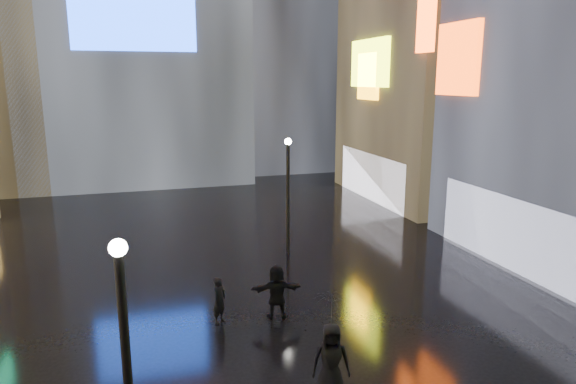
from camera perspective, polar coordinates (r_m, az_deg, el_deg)
name	(u,v)px	position (r m, az deg, el deg)	size (l,w,h in m)	color
ground	(232,271)	(21.40, -6.29, -8.69)	(140.00, 140.00, 0.00)	black
lamp_near	(127,367)	(9.53, -17.47, -18.02)	(0.30, 0.30, 5.20)	black
lamp_far	(288,189)	(22.56, 0.01, 0.31)	(0.30, 0.30, 5.20)	black
pedestrian_4	(331,361)	(13.21, 4.79, -18.21)	(0.94, 0.61, 1.93)	black
pedestrian_5	(277,292)	(17.05, -1.26, -11.02)	(1.67, 0.53, 1.80)	black
pedestrian_6	(219,301)	(16.88, -7.62, -11.86)	(0.56, 0.37, 1.54)	black
umbrella_2	(332,309)	(12.57, 4.91, -12.83)	(0.88, 0.90, 0.81)	black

